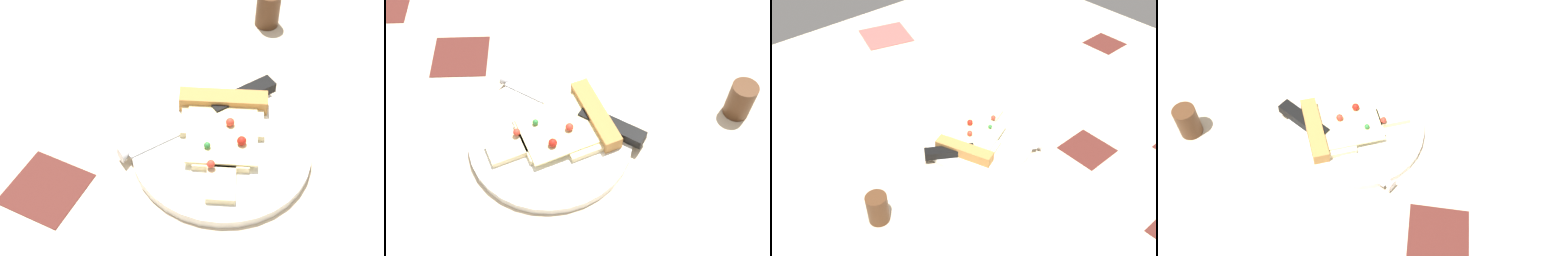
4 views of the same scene
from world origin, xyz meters
The scene contains 5 objects.
ground_plane centered at (-0.04, 0.04, -1.50)cm, with size 131.74×131.74×3.00cm.
plate centered at (8.50, 2.59, 0.66)cm, with size 23.31×23.31×1.32cm, color white.
pizza_slice centered at (10.90, 3.54, 2.11)cm, with size 19.05×14.43×2.52cm.
knife centered at (13.35, 5.72, 1.92)cm, with size 21.40×14.61×2.45cm.
pepper_shaker centered at (36.22, 6.81, 2.89)cm, with size 3.81×3.81×5.79cm, color #4C2D19.
Camera 4 is at (2.30, 51.35, 68.24)cm, focal length 45.79 mm.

